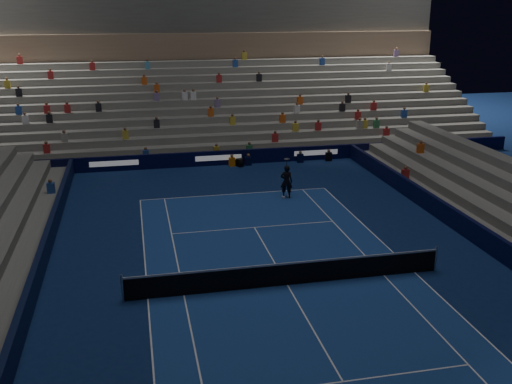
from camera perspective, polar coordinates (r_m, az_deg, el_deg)
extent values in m
plane|color=#0C1E4B|center=(23.69, 3.06, -9.02)|extent=(90.00, 90.00, 0.00)
cube|color=navy|center=(23.69, 3.06, -9.01)|extent=(10.97, 23.77, 0.01)
cube|color=black|center=(40.57, -3.69, 3.32)|extent=(44.00, 0.25, 1.00)
cube|color=black|center=(27.45, 23.14, -5.46)|extent=(0.25, 37.00, 1.00)
cube|color=black|center=(23.15, -21.16, -9.60)|extent=(0.25, 37.00, 1.00)
cube|color=slate|center=(41.59, -3.89, 3.32)|extent=(44.00, 1.00, 0.50)
cube|color=slate|center=(42.49, -4.09, 3.98)|extent=(44.00, 1.00, 1.00)
cube|color=slate|center=(43.39, -4.28, 4.61)|extent=(44.00, 1.00, 1.50)
cube|color=slate|center=(44.30, -4.47, 5.22)|extent=(44.00, 1.00, 2.00)
cube|color=slate|center=(45.22, -4.65, 5.80)|extent=(44.00, 1.00, 2.50)
cube|color=slate|center=(46.14, -4.82, 6.36)|extent=(44.00, 1.00, 3.00)
cube|color=slate|center=(47.06, -4.99, 6.89)|extent=(44.00, 1.00, 3.50)
cube|color=slate|center=(47.99, -5.15, 7.41)|extent=(44.00, 1.00, 4.00)
cube|color=slate|center=(48.92, -5.31, 7.90)|extent=(44.00, 1.00, 4.50)
cube|color=slate|center=(49.86, -5.46, 8.38)|extent=(44.00, 1.00, 5.00)
cube|color=slate|center=(50.80, -5.60, 8.84)|extent=(44.00, 1.00, 5.50)
cube|color=slate|center=(51.74, -5.74, 9.28)|extent=(44.00, 1.00, 6.00)
cube|color=#836851|center=(52.38, -6.02, 13.90)|extent=(44.00, 0.60, 2.20)
cube|color=#4C4C49|center=(53.66, -6.29, 16.76)|extent=(44.00, 2.40, 3.00)
cube|color=slate|center=(23.41, -23.04, -10.21)|extent=(1.00, 37.00, 0.50)
cylinder|color=#B2B2B7|center=(22.77, -12.87, -9.10)|extent=(0.10, 0.10, 1.10)
cylinder|color=#B2B2B7|center=(25.74, 17.07, -6.20)|extent=(0.10, 0.10, 1.10)
cube|color=black|center=(23.49, 3.08, -8.04)|extent=(12.80, 0.03, 0.90)
cube|color=white|center=(23.28, 3.10, -6.96)|extent=(12.80, 0.04, 0.08)
imported|color=black|center=(33.58, 2.97, 1.02)|extent=(0.81, 0.66, 1.92)
cube|color=black|center=(40.26, -1.56, 2.88)|extent=(0.55, 0.60, 0.53)
cylinder|color=black|center=(39.82, -1.45, 2.95)|extent=(0.28, 0.38, 0.16)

